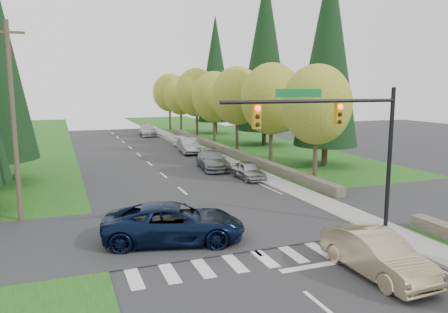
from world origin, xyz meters
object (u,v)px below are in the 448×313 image
sedan_champagne (377,254)px  parked_car_a (248,170)px  suv_navy (174,223)px  parked_car_d (182,141)px  parked_car_b (213,160)px  parked_car_c (189,146)px  parked_car_e (148,130)px

sedan_champagne → parked_car_a: bearing=80.8°
suv_navy → parked_car_d: (8.49, 29.71, -0.20)m
parked_car_b → parked_car_c: (0.63, 9.24, 0.03)m
parked_car_a → parked_car_b: (-1.18, 4.66, 0.10)m
parked_car_a → parked_car_d: (0.00, 18.66, 0.01)m
parked_car_a → parked_car_e: (-1.40, 31.51, 0.10)m
sedan_champagne → suv_navy: size_ratio=0.78×
parked_car_a → parked_car_c: size_ratio=0.81×
parked_car_d → parked_car_e: (-1.40, 12.85, 0.09)m
sedan_champagne → parked_car_c: sedan_champagne is taller
sedan_champagne → parked_car_b: bearing=85.6°
suv_navy → parked_car_d: 30.90m
parked_car_a → parked_car_e: size_ratio=0.74×
parked_car_b → sedan_champagne: bearing=-86.6°
parked_car_d → parked_car_e: size_ratio=0.75×
parked_car_b → parked_car_e: parked_car_b is taller
parked_car_a → parked_car_c: (-0.55, 13.90, 0.13)m
parked_car_b → parked_car_d: parked_car_b is taller
suv_navy → parked_car_e: 43.14m
parked_car_a → parked_car_b: size_ratio=0.74×
parked_car_d → sedan_champagne: bearing=-95.1°
parked_car_e → suv_navy: bearing=-96.2°
parked_car_a → parked_car_e: parked_car_e is taller
sedan_champagne → parked_car_d: bearing=85.0°
sedan_champagne → parked_car_b: 21.69m
sedan_champagne → suv_navy: (-6.05, 5.95, 0.07)m
suv_navy → parked_car_c: (7.94, 24.94, -0.07)m
parked_car_b → parked_car_d: 14.05m
parked_car_b → parked_car_d: size_ratio=1.34×
parked_car_c → parked_car_d: bearing=89.1°
sedan_champagne → parked_car_e: size_ratio=0.93×
suv_navy → parked_car_b: bearing=-10.1°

